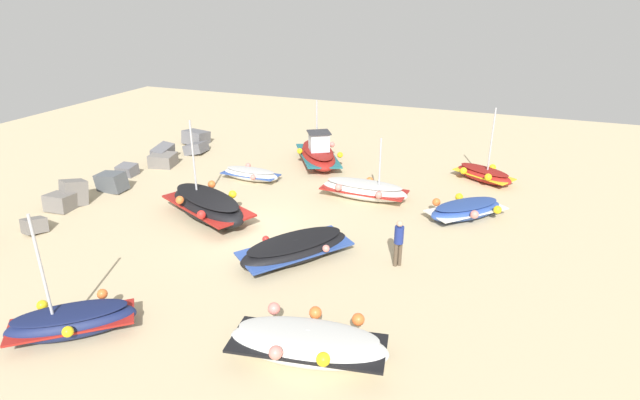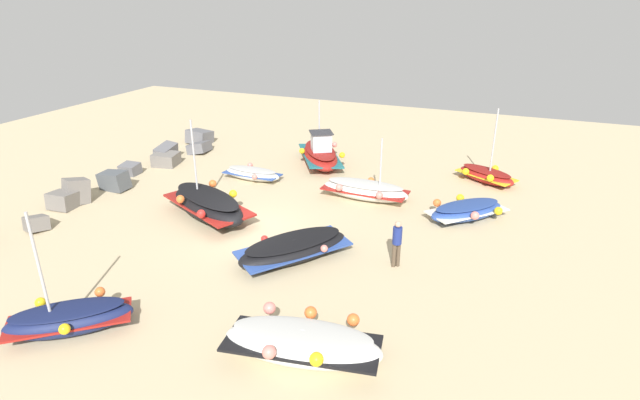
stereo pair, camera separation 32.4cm
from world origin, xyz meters
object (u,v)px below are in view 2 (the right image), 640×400
object	(u,v)px
fishing_boat_6	(69,319)
person_walking	(397,241)
fishing_boat_7	(252,174)
fishing_boat_5	(365,190)
fishing_boat_1	(302,343)
fishing_boat_0	(320,154)
fishing_boat_2	(467,211)
fishing_boat_8	(486,175)
fishing_boat_4	(294,248)
fishing_boat_3	(208,205)

from	to	relation	value
fishing_boat_6	person_walking	distance (m)	10.29
fishing_boat_7	fishing_boat_5	bearing A→B (deg)	-1.14
fishing_boat_1	person_walking	size ratio (longest dim) A/B	2.56
fishing_boat_0	fishing_boat_1	size ratio (longest dim) A/B	1.09
fishing_boat_2	fishing_boat_8	size ratio (longest dim) A/B	0.93
person_walking	fishing_boat_6	bearing A→B (deg)	-84.55
fishing_boat_5	fishing_boat_7	distance (m)	6.02
fishing_boat_2	fishing_boat_7	bearing A→B (deg)	-50.62
fishing_boat_8	fishing_boat_4	bearing A→B (deg)	92.53
fishing_boat_1	fishing_boat_7	world-z (taller)	fishing_boat_1
fishing_boat_0	fishing_boat_1	distance (m)	15.84
fishing_boat_5	fishing_boat_4	bearing A→B (deg)	85.93
fishing_boat_3	fishing_boat_5	bearing A→B (deg)	64.31
fishing_boat_0	fishing_boat_6	distance (m)	16.32
fishing_boat_3	fishing_boat_5	xyz separation A→B (m)	(4.43, -5.47, -0.15)
fishing_boat_0	fishing_boat_3	distance (m)	8.46
fishing_boat_8	person_walking	size ratio (longest dim) A/B	2.18
fishing_boat_6	fishing_boat_7	size ratio (longest dim) A/B	1.24
fishing_boat_3	fishing_boat_6	xyz separation A→B (m)	(-8.01, -0.79, -0.14)
fishing_boat_3	fishing_boat_4	size ratio (longest dim) A/B	1.14
fishing_boat_1	fishing_boat_6	bearing A→B (deg)	-176.81
fishing_boat_7	fishing_boat_4	bearing A→B (deg)	-49.13
fishing_boat_0	person_walking	xyz separation A→B (m)	(-9.28, -6.60, 0.41)
fishing_boat_3	fishing_boat_8	bearing A→B (deg)	65.63
fishing_boat_3	fishing_boat_4	distance (m)	5.17
fishing_boat_1	fishing_boat_3	bearing A→B (deg)	128.38
fishing_boat_5	fishing_boat_8	world-z (taller)	fishing_boat_8
fishing_boat_3	fishing_boat_4	world-z (taller)	fishing_boat_3
fishing_boat_7	fishing_boat_8	bearing A→B (deg)	22.15
fishing_boat_4	fishing_boat_6	distance (m)	7.35
fishing_boat_1	fishing_boat_8	xyz separation A→B (m)	(15.36, -3.13, -0.11)
fishing_boat_2	fishing_boat_6	xyz separation A→B (m)	(-11.98, 9.27, 0.07)
fishing_boat_1	fishing_boat_3	xyz separation A→B (m)	(6.56, 7.25, 0.10)
fishing_boat_1	fishing_boat_4	world-z (taller)	fishing_boat_1
fishing_boat_0	fishing_boat_8	world-z (taller)	fishing_boat_8
fishing_boat_5	fishing_boat_8	bearing A→B (deg)	-136.47
fishing_boat_2	fishing_boat_1	bearing A→B (deg)	28.51
fishing_boat_6	person_walking	world-z (taller)	fishing_boat_6
fishing_boat_4	fishing_boat_8	size ratio (longest dim) A/B	1.15
fishing_boat_1	person_walking	bearing A→B (deg)	69.78
fishing_boat_3	fishing_boat_6	world-z (taller)	fishing_boat_3
fishing_boat_0	fishing_boat_4	world-z (taller)	fishing_boat_0
fishing_boat_8	fishing_boat_2	bearing A→B (deg)	116.24
fishing_boat_5	fishing_boat_8	xyz separation A→B (m)	(4.37, -4.91, -0.07)
person_walking	fishing_boat_0	bearing A→B (deg)	177.83
fishing_boat_7	fishing_boat_0	bearing A→B (deg)	59.46
fishing_boat_4	fishing_boat_6	world-z (taller)	fishing_boat_6
fishing_boat_2	fishing_boat_6	bearing A→B (deg)	5.73
fishing_boat_2	fishing_boat_5	distance (m)	4.61
fishing_boat_5	fishing_boat_0	bearing A→B (deg)	-43.84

